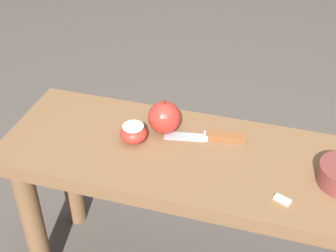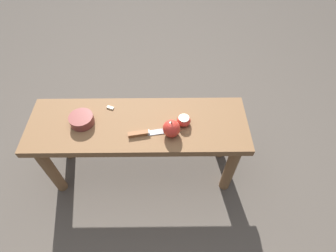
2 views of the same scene
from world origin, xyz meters
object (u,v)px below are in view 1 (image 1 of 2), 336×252
object	(u,v)px
wooden_bench	(221,186)
apple_whole	(164,117)
knife	(216,137)
apple_cut	(133,133)

from	to	relation	value
wooden_bench	apple_whole	distance (m)	0.23
wooden_bench	knife	xyz separation A→B (m)	(-0.03, 0.07, 0.10)
apple_whole	apple_cut	size ratio (longest dim) A/B	1.39
wooden_bench	apple_cut	world-z (taller)	apple_cut
apple_whole	apple_cut	xyz separation A→B (m)	(-0.06, -0.07, -0.02)
wooden_bench	apple_whole	size ratio (longest dim) A/B	11.66
apple_cut	knife	bearing A→B (deg)	17.96
apple_cut	wooden_bench	bearing A→B (deg)	-1.34
wooden_bench	knife	size ratio (longest dim) A/B	5.38
wooden_bench	knife	world-z (taller)	knife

